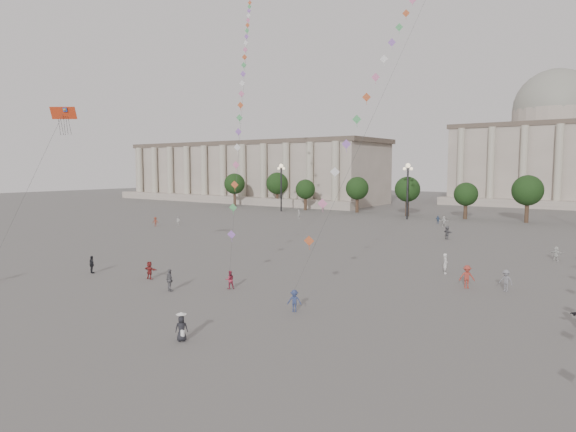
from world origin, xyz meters
The scene contains 24 objects.
ground centered at (0.00, 0.00, 0.00)m, with size 360.00×360.00×0.00m, color #4F4D4B.
hall_west centered at (-75.00, 93.89, 8.43)m, with size 84.00×26.22×17.20m.
hall_central centered at (0.00, 129.22, 14.23)m, with size 48.30×34.30×35.50m.
tree_row centered at (0.00, 78.00, 5.39)m, with size 137.12×5.12×8.00m.
lamp_post_far_west centered at (-45.00, 70.00, 7.35)m, with size 2.00×0.90×10.65m.
lamp_post_mid_west centered at (-15.00, 70.00, 7.35)m, with size 2.00×0.90×10.65m.
person_crowd_0 centered at (-7.40, 65.66, 0.74)m, with size 0.87×0.36×1.48m, color #38537F.
person_crowd_1 centered at (-42.18, 37.21, 0.82)m, with size 0.80×0.62×1.64m, color silver.
person_crowd_2 centered at (-44.23, 33.98, 0.79)m, with size 1.02×0.59×1.59m, color brown.
person_crowd_4 centered at (-5.18, 62.45, 0.87)m, with size 1.61×0.51×1.74m, color silver.
person_crowd_6 centered at (14.41, 21.19, 0.88)m, with size 1.13×0.65×1.76m, color slate.
person_crowd_7 centered at (15.33, 38.69, 0.75)m, with size 1.39×0.44×1.50m, color silver.
person_crowd_8 centered at (11.57, 20.39, 0.95)m, with size 1.23×0.71×1.91m, color #9D352A.
person_crowd_10 centered at (-31.98, 58.45, 0.87)m, with size 0.64×0.42×1.75m, color #ADAEA9.
person_crowd_12 centered at (0.46, 47.73, 0.92)m, with size 1.71×0.55×1.85m, color slate.
person_crowd_13 centered at (8.16, 25.02, 0.96)m, with size 0.70×0.46×1.91m, color silver.
tourist_1 centered at (-18.61, 5.60, 0.83)m, with size 0.97×0.40×1.65m, color black.
tourist_2 centered at (-12.26, 7.22, 0.79)m, with size 1.47×0.47×1.59m, color maroon.
tourist_3 centered at (-7.30, 5.24, 0.90)m, with size 1.06×0.44×1.81m, color slate.
kite_flyer_0 centered at (-3.99, 8.72, 0.75)m, with size 0.73×0.57×1.51m, color #9D2A42.
kite_flyer_1 centered at (4.14, 6.42, 0.76)m, with size 0.99×0.57×1.53m, color navy.
hat_person centered at (2.42, -2.27, 0.81)m, with size 0.85×0.84×1.69m.
dragon_kite centered at (-18.26, 3.15, 13.83)m, with size 3.03×3.24×14.40m.
kite_train_west centered at (-23.46, 33.12, 24.28)m, with size 36.82×45.46×72.89m.
Camera 1 is at (24.22, -21.66, 9.93)m, focal length 32.00 mm.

